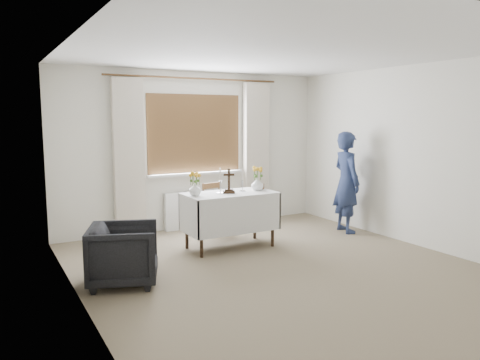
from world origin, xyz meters
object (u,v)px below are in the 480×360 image
altar_table (230,220)px  wooden_cross (229,181)px  armchair (124,254)px  wooden_chair (218,209)px  person (346,182)px  flower_vase_left (195,189)px  flower_vase_right (257,184)px

altar_table → wooden_cross: bearing=-146.4°
altar_table → armchair: altar_table is taller
wooden_chair → person: person is taller
wooden_cross → flower_vase_left: 0.49m
armchair → person: bearing=-60.0°
wooden_chair → wooden_cross: bearing=-116.7°
armchair → flower_vase_left: (1.15, 0.71, 0.52)m
altar_table → wooden_chair: size_ratio=1.58×
altar_table → wooden_chair: 0.76m
armchair → flower_vase_left: bearing=-37.8°
flower_vase_right → flower_vase_left: bearing=178.9°
wooden_chair → altar_table: bearing=-115.3°
wooden_cross → person: bearing=22.3°
person → wooden_chair: bearing=75.8°
flower_vase_right → wooden_cross: bearing=-179.0°
altar_table → wooden_chair: bearing=76.4°
wooden_chair → armchair: (-1.84, -1.44, -0.07)m
armchair → flower_vase_left: size_ratio=4.26×
flower_vase_right → armchair: bearing=-161.7°
person → flower_vase_right: 1.57m
wooden_chair → flower_vase_right: size_ratio=4.41×
person → altar_table: bearing=97.6°
armchair → person: (3.66, 0.61, 0.46)m
wooden_cross → flower_vase_left: size_ratio=1.99×
wooden_chair → armchair: bearing=-153.6°
wooden_cross → flower_vase_left: (-0.49, 0.03, -0.08)m
flower_vase_right → person: bearing=-2.9°
flower_vase_right → altar_table: bearing=179.0°
wooden_chair → flower_vase_left: (-0.69, -0.73, 0.45)m
wooden_chair → flower_vase_right: 0.91m
wooden_chair → wooden_cross: wooden_cross is taller
altar_table → person: size_ratio=0.79×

